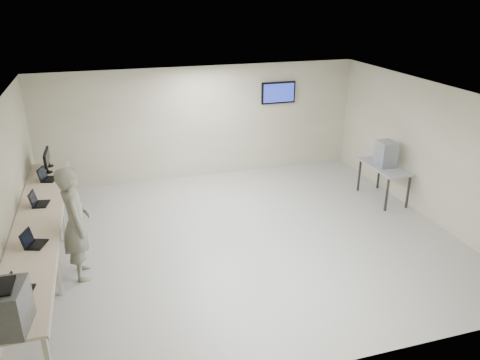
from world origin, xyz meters
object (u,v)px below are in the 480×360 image
object	(u,v)px
workbench	(39,226)
equipment_box	(5,308)
soldier	(76,223)
side_table	(384,169)

from	to	relation	value
workbench	equipment_box	world-z (taller)	equipment_box
soldier	equipment_box	bearing A→B (deg)	157.91
side_table	soldier	bearing A→B (deg)	-169.27
equipment_box	soldier	xyz separation A→B (m)	(0.68, 2.35, -0.20)
workbench	side_table	distance (m)	7.24
workbench	side_table	bearing A→B (deg)	6.70
workbench	equipment_box	size ratio (longest dim) A/B	10.74
workbench	equipment_box	distance (m)	2.77
workbench	side_table	world-z (taller)	workbench
soldier	side_table	world-z (taller)	soldier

